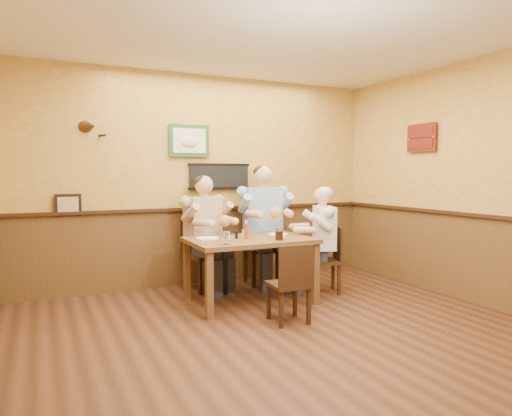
{
  "coord_description": "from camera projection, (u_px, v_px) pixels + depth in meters",
  "views": [
    {
      "loc": [
        -2.01,
        -3.37,
        1.5
      ],
      "look_at": [
        0.22,
        1.3,
        1.1
      ],
      "focal_mm": 32.0,
      "sensor_mm": 36.0,
      "label": 1
    }
  ],
  "objects": [
    {
      "name": "diner_tan_shirt",
      "position": [
        203.0,
        239.0,
        5.83
      ],
      "size": [
        0.76,
        0.76,
        1.32
      ],
      "primitive_type": null,
      "rotation": [
        0.0,
        0.0,
        0.3
      ],
      "color": "#D1B590",
      "rests_on": "ground"
    },
    {
      "name": "water_glass_left",
      "position": [
        227.0,
        238.0,
        4.8
      ],
      "size": [
        0.09,
        0.09,
        0.13
      ],
      "primitive_type": "cylinder",
      "rotation": [
        0.0,
        0.0,
        0.02
      ],
      "color": "white",
      "rests_on": "dining_table"
    },
    {
      "name": "chair_right_end",
      "position": [
        324.0,
        259.0,
        5.72
      ],
      "size": [
        0.5,
        0.5,
        0.83
      ],
      "primitive_type": null,
      "rotation": [
        0.0,
        0.0,
        -1.94
      ],
      "color": "#331F10",
      "rests_on": "ground"
    },
    {
      "name": "chair_near_side",
      "position": [
        288.0,
        282.0,
        4.57
      ],
      "size": [
        0.39,
        0.39,
        0.8
      ],
      "primitive_type": null,
      "rotation": [
        0.0,
        0.0,
        3.08
      ],
      "color": "#331F10",
      "rests_on": "ground"
    },
    {
      "name": "chair_back_right",
      "position": [
        263.0,
        247.0,
        6.14
      ],
      "size": [
        0.52,
        0.52,
        1.01
      ],
      "primitive_type": null,
      "rotation": [
        0.0,
        0.0,
        -0.12
      ],
      "color": "#331F10",
      "rests_on": "ground"
    },
    {
      "name": "salt_shaker",
      "position": [
        244.0,
        234.0,
        5.26
      ],
      "size": [
        0.04,
        0.04,
        0.09
      ],
      "primitive_type": "cylinder",
      "rotation": [
        0.0,
        0.0,
        0.23
      ],
      "color": "white",
      "rests_on": "dining_table"
    },
    {
      "name": "diner_white_elder",
      "position": [
        324.0,
        245.0,
        5.71
      ],
      "size": [
        0.71,
        0.71,
        1.19
      ],
      "primitive_type": null,
      "rotation": [
        0.0,
        0.0,
        -1.94
      ],
      "color": "silver",
      "rests_on": "ground"
    },
    {
      "name": "diner_blue_polo",
      "position": [
        263.0,
        231.0,
        6.13
      ],
      "size": [
        0.74,
        0.74,
        1.44
      ],
      "primitive_type": null,
      "rotation": [
        0.0,
        0.0,
        -0.12
      ],
      "color": "#88AACD",
      "rests_on": "ground"
    },
    {
      "name": "water_glass_mid",
      "position": [
        279.0,
        234.0,
        5.09
      ],
      "size": [
        0.09,
        0.09,
        0.13
      ],
      "primitive_type": "cylinder",
      "rotation": [
        0.0,
        0.0,
        -0.07
      ],
      "color": "silver",
      "rests_on": "dining_table"
    },
    {
      "name": "hot_sauce_bottle",
      "position": [
        246.0,
        230.0,
        5.2
      ],
      "size": [
        0.05,
        0.05,
        0.19
      ],
      "primitive_type": "cylinder",
      "rotation": [
        0.0,
        0.0,
        -0.16
      ],
      "color": "#B33613",
      "rests_on": "dining_table"
    },
    {
      "name": "plate_far_right",
      "position": [
        278.0,
        234.0,
        5.52
      ],
      "size": [
        0.29,
        0.29,
        0.02
      ],
      "primitive_type": "cylinder",
      "rotation": [
        0.0,
        0.0,
        -0.23
      ],
      "color": "white",
      "rests_on": "dining_table"
    },
    {
      "name": "dining_table",
      "position": [
        250.0,
        246.0,
        5.25
      ],
      "size": [
        1.4,
        0.9,
        0.75
      ],
      "color": "brown",
      "rests_on": "ground"
    },
    {
      "name": "pepper_shaker",
      "position": [
        236.0,
        235.0,
        5.21
      ],
      "size": [
        0.04,
        0.04,
        0.09
      ],
      "primitive_type": "cylinder",
      "rotation": [
        0.0,
        0.0,
        0.23
      ],
      "color": "black",
      "rests_on": "dining_table"
    },
    {
      "name": "chair_back_left",
      "position": [
        203.0,
        254.0,
        5.84
      ],
      "size": [
        0.53,
        0.53,
        0.92
      ],
      "primitive_type": null,
      "rotation": [
        0.0,
        0.0,
        0.3
      ],
      "color": "#331F10",
      "rests_on": "ground"
    },
    {
      "name": "room",
      "position": [
        301.0,
        152.0,
        4.09
      ],
      "size": [
        5.02,
        5.03,
        2.81
      ],
      "color": "#371E10",
      "rests_on": "ground"
    },
    {
      "name": "cola_tumbler",
      "position": [
        280.0,
        236.0,
        5.07
      ],
      "size": [
        0.08,
        0.08,
        0.1
      ],
      "primitive_type": "cylinder",
      "rotation": [
        0.0,
        0.0,
        0.07
      ],
      "color": "black",
      "rests_on": "dining_table"
    },
    {
      "name": "plate_far_left",
      "position": [
        207.0,
        238.0,
        5.17
      ],
      "size": [
        0.32,
        0.32,
        0.02
      ],
      "primitive_type": "cylinder",
      "rotation": [
        0.0,
        0.0,
        0.26
      ],
      "color": "white",
      "rests_on": "dining_table"
    }
  ]
}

